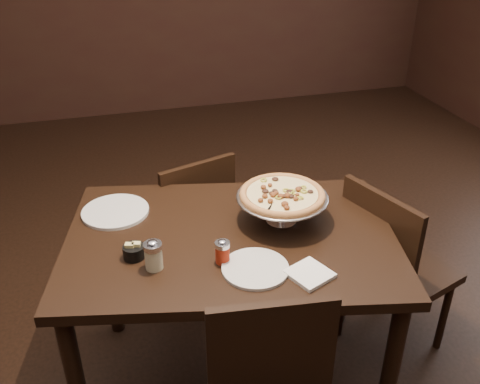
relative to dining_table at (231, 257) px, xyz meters
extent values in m
cube|color=black|center=(0.00, 0.04, -0.70)|extent=(6.00, 7.00, 0.02)
cube|color=black|center=(0.00, 0.00, 0.08)|extent=(1.42, 1.10, 0.04)
cylinder|color=black|center=(0.48, -0.47, -0.31)|extent=(0.06, 0.06, 0.75)
cylinder|color=black|center=(-0.48, 0.47, -0.31)|extent=(0.06, 0.06, 0.75)
cylinder|color=black|center=(0.63, 0.23, -0.31)|extent=(0.06, 0.06, 0.75)
cylinder|color=silver|center=(0.22, 0.04, 0.11)|extent=(0.12, 0.12, 0.01)
cylinder|color=silver|center=(0.22, 0.04, 0.16)|extent=(0.03, 0.03, 0.10)
cylinder|color=silver|center=(0.22, 0.04, 0.21)|extent=(0.09, 0.09, 0.01)
cylinder|color=#AEAEB3|center=(0.22, 0.04, 0.22)|extent=(0.35, 0.35, 0.01)
torus|color=#AEAEB3|center=(0.22, 0.04, 0.22)|extent=(0.36, 0.36, 0.01)
cylinder|color=#99592E|center=(0.22, 0.04, 0.22)|extent=(0.33, 0.33, 0.01)
torus|color=#99592E|center=(0.22, 0.04, 0.23)|extent=(0.34, 0.34, 0.03)
cylinder|color=#D3BC73|center=(0.22, 0.04, 0.23)|extent=(0.28, 0.28, 0.01)
cylinder|color=beige|center=(-0.31, -0.12, 0.15)|extent=(0.06, 0.06, 0.08)
cylinder|color=silver|center=(-0.31, -0.12, 0.20)|extent=(0.07, 0.07, 0.02)
ellipsoid|color=silver|center=(-0.31, -0.12, 0.21)|extent=(0.04, 0.04, 0.01)
cylinder|color=maroon|center=(-0.07, -0.16, 0.14)|extent=(0.05, 0.05, 0.07)
cylinder|color=silver|center=(-0.07, -0.16, 0.18)|extent=(0.05, 0.05, 0.02)
ellipsoid|color=silver|center=(-0.07, -0.16, 0.19)|extent=(0.03, 0.03, 0.01)
cylinder|color=black|center=(-0.37, -0.04, 0.13)|extent=(0.08, 0.08, 0.05)
cube|color=#D4C87A|center=(-0.39, -0.04, 0.14)|extent=(0.04, 0.03, 0.05)
cube|color=#D4C87A|center=(-0.36, -0.04, 0.14)|extent=(0.04, 0.03, 0.05)
cube|color=white|center=(0.20, -0.31, 0.11)|extent=(0.18, 0.18, 0.01)
cylinder|color=silver|center=(-0.42, 0.29, 0.11)|extent=(0.27, 0.27, 0.01)
cylinder|color=silver|center=(0.03, -0.23, 0.11)|extent=(0.24, 0.24, 0.01)
cone|color=silver|center=(0.16, -0.01, 0.22)|extent=(0.16, 0.16, 0.00)
cylinder|color=black|center=(0.16, -0.01, 0.22)|extent=(0.09, 0.12, 0.02)
cube|color=black|center=(-0.08, 0.70, -0.28)|extent=(0.50, 0.50, 0.04)
cube|color=black|center=(-0.02, 0.53, -0.04)|extent=(0.39, 0.15, 0.42)
cylinder|color=black|center=(0.03, 0.90, -0.49)|extent=(0.03, 0.03, 0.39)
cylinder|color=black|center=(-0.28, 0.80, -0.49)|extent=(0.03, 0.03, 0.39)
cylinder|color=black|center=(0.13, 0.60, -0.49)|extent=(0.03, 0.03, 0.39)
cylinder|color=black|center=(-0.18, 0.50, -0.49)|extent=(0.03, 0.03, 0.39)
cube|color=black|center=(0.00, -0.51, -0.02)|extent=(0.41, 0.08, 0.43)
cube|color=black|center=(0.80, 0.03, -0.26)|extent=(0.53, 0.53, 0.04)
cube|color=black|center=(0.63, -0.03, -0.01)|extent=(0.16, 0.40, 0.44)
cylinder|color=black|center=(1.02, -0.08, -0.48)|extent=(0.04, 0.04, 0.41)
cylinder|color=black|center=(0.91, 0.24, -0.48)|extent=(0.04, 0.04, 0.41)
cylinder|color=black|center=(0.70, -0.19, -0.48)|extent=(0.04, 0.04, 0.41)
cylinder|color=black|center=(0.59, 0.13, -0.48)|extent=(0.04, 0.04, 0.41)
camera|label=1|loc=(-0.43, -1.66, 1.26)|focal=40.00mm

